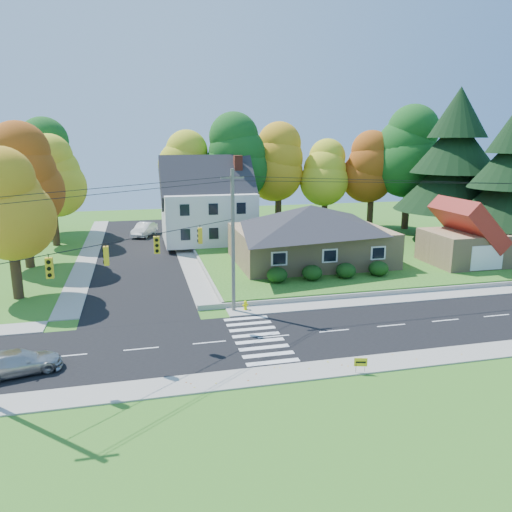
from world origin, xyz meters
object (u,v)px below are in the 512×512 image
Objects in this scene: silver_sedan at (18,362)px; fire_hydrant at (245,306)px; ranch_house at (310,233)px; white_car at (144,230)px.

fire_hydrant is (13.57, 6.85, -0.30)m from silver_sedan.
ranch_house reaches higher than fire_hydrant.
silver_sedan is 0.86× the size of white_car.
fire_hydrant is (6.41, -30.05, -0.49)m from white_car.
fire_hydrant is (-8.67, -10.86, -2.91)m from ranch_house.
ranch_house is 3.38× the size of silver_sedan.
silver_sedan is 37.59m from white_car.
white_car is at bearing 128.15° from ranch_house.
white_car reaches higher than silver_sedan.
silver_sedan is at bearing -141.47° from ranch_house.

